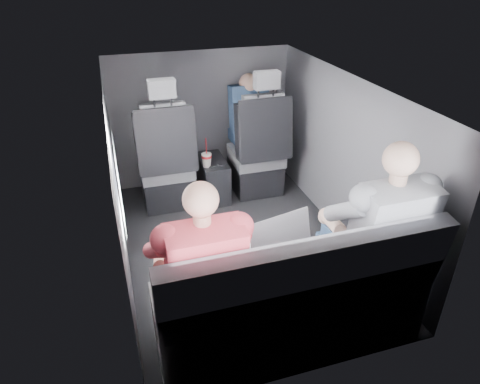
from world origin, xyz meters
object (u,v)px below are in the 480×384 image
object	(u,v)px
front_seat_right	(258,156)
laptop_white	(199,245)
laptop_black	(364,219)
passenger_rear_right	(374,233)
laptop_silver	(274,240)
rear_bench	(292,305)
center_console	(213,178)
soda_cup	(207,159)
passenger_rear_left	(201,270)
front_seat_left	(167,168)
passenger_front_right	(248,115)

from	to	relation	value
front_seat_right	laptop_white	distance (m)	1.85
laptop_black	passenger_rear_right	xyz separation A→B (m)	(-0.04, -0.18, 0.02)
laptop_white	laptop_silver	world-z (taller)	laptop_silver
rear_bench	passenger_rear_right	size ratio (longest dim) A/B	1.24
passenger_rear_right	rear_bench	bearing A→B (deg)	-170.48
rear_bench	passenger_rear_right	world-z (taller)	passenger_rear_right
laptop_silver	center_console	bearing A→B (deg)	88.59
center_console	laptop_black	distance (m)	1.82
laptop_white	soda_cup	bearing A→B (deg)	75.32
passenger_rear_left	passenger_rear_right	size ratio (longest dim) A/B	0.95
front_seat_left	soda_cup	bearing A→B (deg)	-12.96
laptop_silver	passenger_rear_right	distance (m)	0.62
passenger_rear_right	passenger_front_right	xyz separation A→B (m)	(-0.13, 2.07, 0.09)
front_seat_left	laptop_black	size ratio (longest dim) A/B	3.78
laptop_silver	passenger_front_right	xyz separation A→B (m)	(0.47, 1.94, 0.10)
center_console	laptop_silver	size ratio (longest dim) A/B	1.07
passenger_rear_left	passenger_rear_right	bearing A→B (deg)	-0.06
laptop_white	passenger_rear_left	xyz separation A→B (m)	(-0.04, -0.22, -0.01)
front_seat_right	passenger_rear_left	distance (m)	2.06
laptop_white	laptop_silver	distance (m)	0.45
center_console	passenger_rear_right	xyz separation A→B (m)	(0.56, -1.85, 0.45)
soda_cup	center_console	bearing A→B (deg)	55.70
front_seat_left	laptop_silver	world-z (taller)	front_seat_left
rear_bench	laptop_white	bearing A→B (deg)	146.56
front_seat_left	passenger_rear_right	distance (m)	2.09
passenger_rear_right	laptop_silver	bearing A→B (deg)	167.91
laptop_black	rear_bench	bearing A→B (deg)	-155.48
center_console	passenger_front_right	size ratio (longest dim) A/B	0.67
rear_bench	passenger_rear_left	xyz separation A→B (m)	(-0.52, 0.10, 0.32)
laptop_white	laptop_silver	bearing A→B (deg)	-11.92
laptop_black	passenger_rear_right	world-z (taller)	passenger_rear_right
laptop_black	passenger_front_right	world-z (taller)	passenger_front_right
laptop_white	front_seat_left	bearing A→B (deg)	88.99
laptop_white	rear_bench	bearing A→B (deg)	-33.44
rear_bench	passenger_rear_left	world-z (taller)	passenger_rear_left
passenger_rear_left	laptop_silver	bearing A→B (deg)	15.09
rear_bench	front_seat_right	bearing A→B (deg)	76.69
front_seat_left	passenger_rear_left	world-z (taller)	front_seat_left
passenger_rear_right	center_console	bearing A→B (deg)	106.92
front_seat_left	rear_bench	size ratio (longest dim) A/B	0.79
soda_cup	passenger_front_right	xyz separation A→B (m)	(0.52, 0.34, 0.27)
soda_cup	laptop_white	size ratio (longest dim) A/B	0.66
front_seat_right	passenger_front_right	distance (m)	0.43
passenger_front_right	front_seat_left	bearing A→B (deg)	-163.68
passenger_rear_left	center_console	bearing A→B (deg)	74.32
front_seat_left	passenger_rear_right	world-z (taller)	passenger_rear_right
front_seat_left	passenger_rear_right	size ratio (longest dim) A/B	0.98
center_console	soda_cup	bearing A→B (deg)	-124.30
center_console	rear_bench	size ratio (longest dim) A/B	0.30
center_console	passenger_rear_left	xyz separation A→B (m)	(-0.52, -1.85, 0.43)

